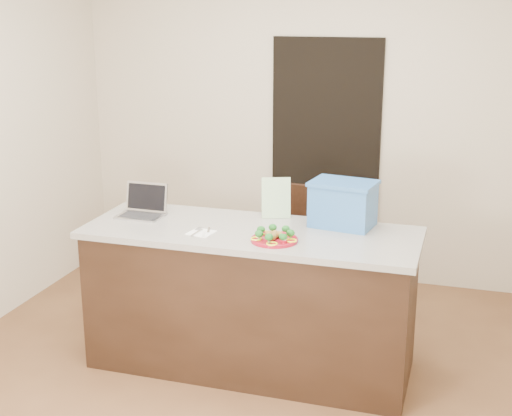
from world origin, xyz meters
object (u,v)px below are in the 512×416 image
(island, at_px, (251,299))
(blue_box, at_px, (343,204))
(laptop, at_px, (143,207))
(napkin, at_px, (201,233))
(yogurt_bottle, at_px, (284,240))
(chair, at_px, (316,248))
(plate, at_px, (274,239))

(island, xyz_separation_m, blue_box, (0.52, 0.25, 0.60))
(laptop, relative_size, blue_box, 0.68)
(island, bearing_deg, napkin, -150.02)
(island, xyz_separation_m, laptop, (-0.77, 0.09, 0.51))
(laptop, distance_m, blue_box, 1.30)
(yogurt_bottle, distance_m, chair, 1.06)
(island, xyz_separation_m, yogurt_bottle, (0.27, -0.22, 0.49))
(plate, xyz_separation_m, blue_box, (0.32, 0.41, 0.13))
(plate, relative_size, chair, 0.28)
(yogurt_bottle, xyz_separation_m, chair, (-0.02, 0.99, -0.38))
(laptop, bearing_deg, blue_box, 7.45)
(yogurt_bottle, bearing_deg, napkin, 172.53)
(island, relative_size, plate, 7.44)
(napkin, xyz_separation_m, laptop, (-0.50, 0.25, 0.05))
(island, relative_size, yogurt_bottle, 26.80)
(yogurt_bottle, relative_size, chair, 0.08)
(island, relative_size, napkin, 14.42)
(laptop, xyz_separation_m, blue_box, (1.29, 0.15, 0.09))
(plate, xyz_separation_m, napkin, (-0.46, 0.01, -0.01))
(island, height_order, plate, plate)
(plate, relative_size, blue_box, 0.64)
(yogurt_bottle, bearing_deg, blue_box, 61.67)
(plate, distance_m, laptop, 1.00)
(island, height_order, blue_box, blue_box)
(chair, bearing_deg, napkin, -117.88)
(blue_box, xyz_separation_m, chair, (-0.28, 0.52, -0.50))
(laptop, bearing_deg, plate, -14.41)
(blue_box, bearing_deg, yogurt_bottle, -109.50)
(island, relative_size, chair, 2.06)
(laptop, height_order, blue_box, blue_box)
(yogurt_bottle, height_order, chair, chair)
(yogurt_bottle, relative_size, laptop, 0.26)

